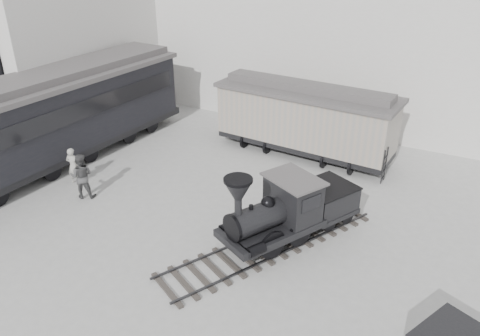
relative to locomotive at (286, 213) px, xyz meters
The scene contains 8 objects.
ground 4.14m from the locomotive, 113.63° to the right, with size 90.00×90.00×0.00m, color #9E9E9B.
north_wall 12.28m from the locomotive, 98.07° to the left, with size 34.00×2.51×11.00m.
west_pavilion 17.63m from the locomotive, 158.64° to the left, with size 7.00×12.11×9.00m.
locomotive is the anchor object (origin of this frame).
boxcar 7.31m from the locomotive, 106.08° to the left, with size 8.67×3.28×3.48m.
passenger_coach 11.66m from the locomotive, behind, with size 4.04×14.79×3.91m.
visitor_a 9.47m from the locomotive, behind, with size 0.59×0.39×1.62m, color #BBBAB1.
visitor_b 8.34m from the locomotive, behind, with size 0.91×0.71×1.87m, color #474748.
Camera 1 is at (6.49, -8.88, 9.51)m, focal length 35.00 mm.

